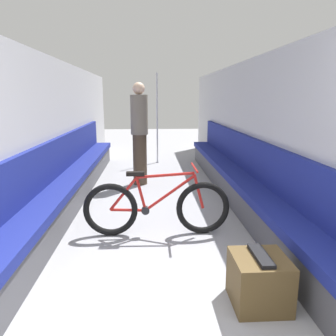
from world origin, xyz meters
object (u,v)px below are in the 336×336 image
luggage_bag (259,280)px  bicycle (157,207)px  grab_pole_near (157,120)px  bench_seat_row_left (71,180)px  passenger_standing (139,133)px  bench_seat_row_right (237,178)px

luggage_bag → bicycle: bearing=118.9°
bicycle → grab_pole_near: bearing=72.4°
bench_seat_row_left → luggage_bag: 3.33m
passenger_standing → luggage_bag: bearing=-123.8°
bench_seat_row_left → bicycle: bench_seat_row_left is taller
bench_seat_row_left → bench_seat_row_right: (2.53, 0.00, 0.00)m
grab_pole_near → passenger_standing: (-0.36, -1.97, -0.08)m
passenger_standing → luggage_bag: 3.79m
bench_seat_row_right → grab_pole_near: grab_pole_near is taller
bench_seat_row_left → passenger_standing: size_ratio=3.56×
grab_pole_near → passenger_standing: bearing=-100.4°
grab_pole_near → bench_seat_row_left: bearing=-115.4°
bench_seat_row_left → passenger_standing: (1.01, 0.93, 0.61)m
bench_seat_row_left → passenger_standing: passenger_standing is taller
bench_seat_row_left → passenger_standing: bearing=42.4°
grab_pole_near → luggage_bag: 5.65m
bench_seat_row_left → grab_pole_near: (1.38, 2.89, 0.69)m
bench_seat_row_right → bicycle: (-1.27, -1.32, 0.00)m
bicycle → passenger_standing: size_ratio=0.93×
luggage_bag → bench_seat_row_right: bearing=78.8°
bicycle → bench_seat_row_right: bearing=30.2°
grab_pole_near → luggage_bag: (0.62, -5.55, -0.82)m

